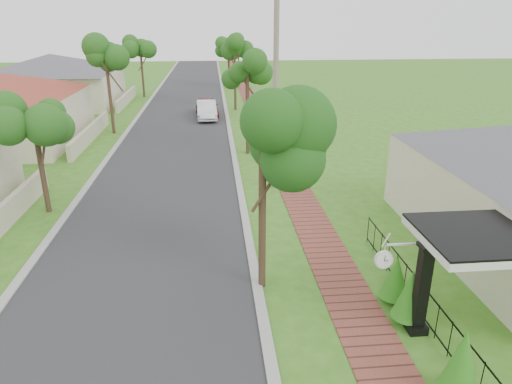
{
  "coord_description": "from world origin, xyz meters",
  "views": [
    {
      "loc": [
        -0.5,
        -10.34,
        7.6
      ],
      "look_at": [
        1.01,
        5.55,
        1.5
      ],
      "focal_mm": 32.0,
      "sensor_mm": 36.0,
      "label": 1
    }
  ],
  "objects_px": {
    "station_clock": "(385,259)",
    "utility_pole": "(276,89)",
    "porch_post": "(421,294)",
    "parked_car_red": "(207,107)",
    "parked_car_white": "(207,110)",
    "near_tree": "(263,145)"
  },
  "relations": [
    {
      "from": "porch_post",
      "to": "utility_pole",
      "type": "bearing_deg",
      "value": 101.56
    },
    {
      "from": "porch_post",
      "to": "near_tree",
      "type": "bearing_deg",
      "value": 146.31
    },
    {
      "from": "near_tree",
      "to": "station_clock",
      "type": "relative_size",
      "value": 5.12
    },
    {
      "from": "parked_car_red",
      "to": "parked_car_white",
      "type": "distance_m",
      "value": 1.41
    },
    {
      "from": "porch_post",
      "to": "parked_car_white",
      "type": "relative_size",
      "value": 0.59
    },
    {
      "from": "parked_car_red",
      "to": "near_tree",
      "type": "relative_size",
      "value": 0.77
    },
    {
      "from": "parked_car_red",
      "to": "near_tree",
      "type": "bearing_deg",
      "value": -90.59
    },
    {
      "from": "parked_car_red",
      "to": "station_clock",
      "type": "height_order",
      "value": "station_clock"
    },
    {
      "from": "near_tree",
      "to": "porch_post",
      "type": "bearing_deg",
      "value": -33.69
    },
    {
      "from": "utility_pole",
      "to": "station_clock",
      "type": "relative_size",
      "value": 8.48
    },
    {
      "from": "station_clock",
      "to": "utility_pole",
      "type": "bearing_deg",
      "value": 97.42
    },
    {
      "from": "near_tree",
      "to": "station_clock",
      "type": "height_order",
      "value": "near_tree"
    },
    {
      "from": "parked_car_white",
      "to": "station_clock",
      "type": "relative_size",
      "value": 3.97
    },
    {
      "from": "near_tree",
      "to": "station_clock",
      "type": "xyz_separation_m",
      "value": [
        2.88,
        -2.1,
        -2.47
      ]
    },
    {
      "from": "porch_post",
      "to": "parked_car_red",
      "type": "height_order",
      "value": "porch_post"
    },
    {
      "from": "porch_post",
      "to": "station_clock",
      "type": "bearing_deg",
      "value": 155.29
    },
    {
      "from": "porch_post",
      "to": "near_tree",
      "type": "distance_m",
      "value": 5.58
    },
    {
      "from": "utility_pole",
      "to": "near_tree",
      "type": "bearing_deg",
      "value": -100.01
    },
    {
      "from": "porch_post",
      "to": "near_tree",
      "type": "height_order",
      "value": "near_tree"
    },
    {
      "from": "near_tree",
      "to": "utility_pole",
      "type": "relative_size",
      "value": 0.6
    },
    {
      "from": "parked_car_white",
      "to": "station_clock",
      "type": "bearing_deg",
      "value": -82.59
    },
    {
      "from": "parked_car_red",
      "to": "utility_pole",
      "type": "relative_size",
      "value": 0.46
    }
  ]
}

